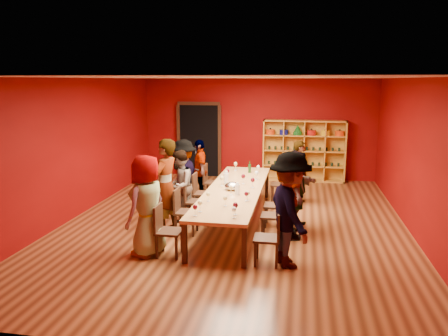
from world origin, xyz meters
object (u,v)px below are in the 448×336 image
Objects in this scene: chair_person_left_3 at (199,191)px; person_left_4 at (200,170)px; tasting_table at (235,191)px; person_left_1 at (165,186)px; chair_person_left_4 at (210,180)px; person_right_4 at (300,172)px; person_left_0 at (147,206)px; chair_person_left_0 at (165,228)px; chair_person_left_1 at (182,209)px; person_right_2 at (296,189)px; spittoon_bowl at (232,186)px; chair_person_right_2 at (279,203)px; chair_person_right_4 at (283,182)px; person_left_2 at (179,186)px; chair_person_right_1 at (277,213)px; shelving_unit at (304,148)px; chair_person_right_0 at (272,235)px; person_right_1 at (290,196)px; person_right_0 at (290,210)px; wine_bottle at (250,168)px; chair_person_left_2 at (192,198)px; person_left_3 at (184,176)px.

chair_person_left_3 is 1.15m from person_left_4.
tasting_table is 1.49m from person_left_1.
chair_person_left_3 is 1.00× the size of chair_person_left_4.
chair_person_left_3 is 2.53m from person_right_4.
tasting_table is 2.26m from person_left_0.
chair_person_left_0 and chair_person_left_1 have the same top height.
person_right_4 is (0.07, 1.85, -0.03)m from person_right_2.
chair_person_right_2 is at bearing 5.86° from spittoon_bowl.
person_left_1 reaches higher than chair_person_right_4.
tasting_table is at bearing 11.73° from person_left_4.
person_left_1 is at bearing 180.00° from chair_person_left_1.
chair_person_left_3 is at bearing 154.00° from person_left_2.
chair_person_right_1 is (2.07, -2.47, -0.26)m from person_left_4.
person_right_4 is at bearing -91.79° from shelving_unit.
person_right_4 is at bearing 83.81° from chair_person_right_0.
tasting_table is at bearing 87.24° from person_left_2.
person_right_1 is 2.58m from chair_person_right_4.
person_right_0 reaches higher than person_left_4.
person_left_4 is (-0.25, 3.66, 0.26)m from chair_person_left_0.
wine_bottle is (-1.21, -0.22, 0.10)m from person_right_4.
person_right_1 is at bearing 69.62° from person_left_2.
person_right_0 is at bearing -85.85° from chair_person_right_4.
person_left_1 is 1.54m from chair_person_left_3.
person_right_0 is at bearing -58.60° from tasting_table.
chair_person_right_1 is 0.83m from person_right_2.
person_right_4 reaches higher than chair_person_right_2.
chair_person_left_0 is 3.68m from wine_bottle.
chair_person_right_4 is at bearing 70.36° from person_left_4.
wine_bottle is at bearing 73.78° from chair_person_left_0.
tasting_table is at bearing 115.15° from chair_person_right_0.
spittoon_bowl is at bearing 111.77° from person_right_2.
chair_person_left_0 is 2.79× the size of spittoon_bowl.
person_right_1 reaches higher than chair_person_right_1.
person_left_3 is (-0.36, 0.68, 0.33)m from chair_person_left_2.
chair_person_left_3 is 0.48× the size of person_right_0.
person_left_1 is at bearing -160.60° from chair_person_right_2.
person_left_4 is 1.69× the size of chair_person_right_4.
tasting_table is 5.06× the size of chair_person_right_4.
person_right_2 is at bearing 0.00° from chair_person_right_2.
chair_person_right_4 is at bearing 55.13° from chair_person_left_1.
chair_person_left_0 and chair_person_right_1 have the same top height.
tasting_table is at bearing 136.56° from person_left_1.
person_right_0 is (2.43, -1.16, 0.00)m from person_left_1.
person_left_4 is at bearing 102.98° from chair_person_left_3.
shelving_unit is 2.50m from person_right_4.
chair_person_left_0 is 4.16m from chair_person_right_4.
person_right_4 is (2.23, 1.85, 0.27)m from chair_person_left_2.
shelving_unit is at bearing -23.26° from person_right_0.
person_right_4 is (0.14, 3.77, -0.17)m from person_right_0.
chair_person_right_4 is at bearing -101.07° from shelving_unit.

